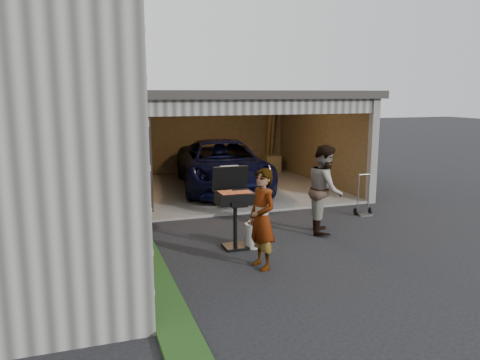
% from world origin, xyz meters
% --- Properties ---
extents(ground, '(80.00, 80.00, 0.00)m').
position_xyz_m(ground, '(0.00, 0.00, 0.00)').
color(ground, black).
rests_on(ground, ground).
extents(groundcover_strip, '(0.50, 8.00, 0.06)m').
position_xyz_m(groundcover_strip, '(-2.25, -1.00, 0.03)').
color(groundcover_strip, '#193814').
rests_on(groundcover_strip, ground).
extents(garage, '(6.80, 6.30, 2.90)m').
position_xyz_m(garage, '(0.76, 6.79, 1.87)').
color(garage, '#605E59').
rests_on(garage, ground).
extents(minivan, '(3.04, 5.39, 1.42)m').
position_xyz_m(minivan, '(0.67, 6.30, 0.71)').
color(minivan, black).
rests_on(minivan, ground).
extents(woman, '(0.50, 0.67, 1.66)m').
position_xyz_m(woman, '(-0.50, 0.16, 0.83)').
color(woman, '#98ABBF').
rests_on(woman, ground).
extents(man, '(0.99, 1.08, 1.81)m').
position_xyz_m(man, '(1.46, 1.63, 0.91)').
color(man, '#46311B').
rests_on(man, ground).
extents(bbq_grill, '(0.67, 0.59, 1.50)m').
position_xyz_m(bbq_grill, '(-0.60, 1.28, 0.90)').
color(bbq_grill, black).
rests_on(bbq_grill, ground).
extents(propane_tank, '(0.39, 0.39, 0.46)m').
position_xyz_m(propane_tank, '(-0.28, 1.16, 0.23)').
color(propane_tank, '#B2B2AE').
rests_on(propane_tank, ground).
extents(plywood_panel, '(0.27, 0.96, 1.06)m').
position_xyz_m(plywood_panel, '(-2.34, 1.14, 0.53)').
color(plywood_panel, brown).
rests_on(plywood_panel, ground).
extents(hand_truck, '(0.42, 0.32, 0.99)m').
position_xyz_m(hand_truck, '(3.03, 2.54, 0.19)').
color(hand_truck, slate).
rests_on(hand_truck, ground).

